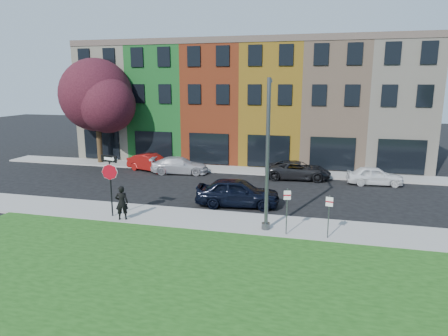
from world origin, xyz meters
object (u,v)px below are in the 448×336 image
(stop_sign, at_px, (110,173))
(sedan_near, at_px, (238,192))
(man, at_px, (122,203))
(street_lamp, at_px, (268,155))

(stop_sign, bearing_deg, sedan_near, 46.48)
(man, bearing_deg, sedan_near, -162.09)
(sedan_near, relative_size, street_lamp, 0.70)
(stop_sign, xyz_separation_m, man, (0.78, -0.36, -1.41))
(stop_sign, relative_size, sedan_near, 0.65)
(street_lamp, bearing_deg, stop_sign, 175.16)
(stop_sign, distance_m, sedan_near, 7.13)
(stop_sign, height_order, man, stop_sign)
(sedan_near, distance_m, street_lamp, 4.91)
(street_lamp, bearing_deg, man, 178.21)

